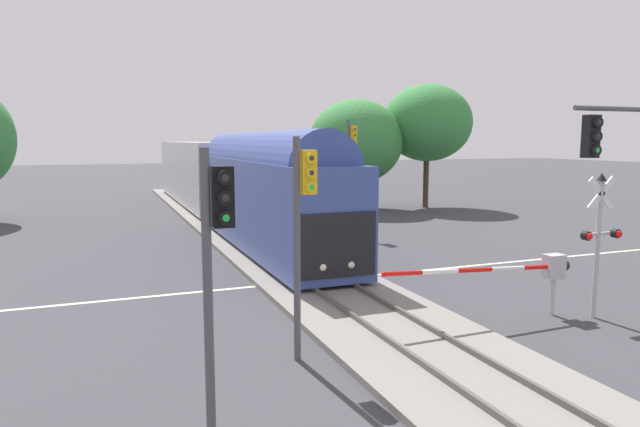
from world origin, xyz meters
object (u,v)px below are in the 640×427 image
traffic_signal_near_left (216,248)px  maple_right_background (427,123)px  commuter_train (223,178)px  traffic_signal_far_side (351,159)px  crossing_signal_mast (599,231)px  oak_far_right (356,142)px  crossing_gate_near (534,269)px  traffic_signal_median (303,212)px

traffic_signal_near_left → maple_right_background: bearing=52.6°
commuter_train → traffic_signal_far_side: 8.93m
crossing_signal_mast → maple_right_background: bearing=68.4°
traffic_signal_near_left → oak_far_right: bearing=61.1°
traffic_signal_far_side → oak_far_right: 11.23m
crossing_gate_near → traffic_signal_near_left: size_ratio=1.24×
commuter_train → oak_far_right: 11.05m
traffic_signal_far_side → maple_right_background: (10.49, 9.34, 2.26)m
commuter_train → traffic_signal_far_side: size_ratio=6.32×
commuter_train → traffic_signal_far_side: bearing=-52.1°
traffic_signal_median → oak_far_right: bearing=62.8°
traffic_signal_median → traffic_signal_near_left: (-2.54, -2.89, -0.13)m
maple_right_background → oak_far_right: bearing=172.8°
crossing_gate_near → crossing_signal_mast: 2.10m
crossing_signal_mast → oak_far_right: 26.31m
traffic_signal_near_left → traffic_signal_median: bearing=48.7°
crossing_gate_near → traffic_signal_near_left: 10.49m
traffic_signal_far_side → oak_far_right: (4.96, 10.04, 0.87)m
crossing_gate_near → maple_right_background: (11.58, 24.47, 4.93)m
maple_right_background → commuter_train: bearing=-171.5°
crossing_gate_near → crossing_signal_mast: (1.64, -0.67, 1.12)m
traffic_signal_median → maple_right_background: 31.40m
traffic_signal_median → traffic_signal_far_side: bearing=62.1°
traffic_signal_near_left → traffic_signal_far_side: bearing=59.8°
oak_far_right → crossing_signal_mast: bearing=-99.7°
commuter_train → traffic_signal_median: (-2.85, -22.63, 0.68)m
commuter_train → traffic_signal_far_side: (5.43, -6.96, 1.30)m
crossing_gate_near → crossing_signal_mast: crossing_signal_mast is taller
traffic_signal_near_left → crossing_gate_near: bearing=19.4°
oak_far_right → commuter_train: bearing=-163.5°
traffic_signal_median → crossing_signal_mast: bearing=-0.8°
crossing_gate_near → traffic_signal_median: size_ratio=1.19×
commuter_train → maple_right_background: size_ratio=4.20×
traffic_signal_median → commuter_train: bearing=82.8°
commuter_train → traffic_signal_near_left: (-5.39, -25.52, 0.54)m
traffic_signal_median → oak_far_right: oak_far_right is taller
traffic_signal_near_left → oak_far_right: size_ratio=0.62×
crossing_gate_near → traffic_signal_near_left: bearing=-160.6°
crossing_gate_near → traffic_signal_far_side: (1.09, 15.12, 2.67)m
oak_far_right → maple_right_background: size_ratio=0.87×
traffic_signal_far_side → traffic_signal_median: size_ratio=1.19×
traffic_signal_far_side → crossing_gate_near: bearing=-94.1°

